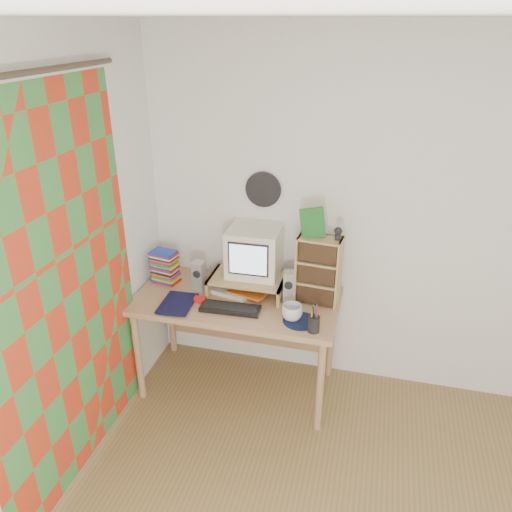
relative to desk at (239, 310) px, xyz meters
The scene contains 20 objects.
ceiling 2.59m from the desk, 54.49° to the right, with size 3.50×3.50×0.00m, color white.
back_wall 1.25m from the desk, 16.59° to the left, with size 3.50×3.50×0.00m, color white.
curtain 1.29m from the desk, 125.22° to the right, with size 2.20×2.20×0.00m, color red.
wall_disc 0.87m from the desk, 70.78° to the left, with size 0.25×0.25×0.02m, color black.
desk is the anchor object (origin of this frame).
monitor_riser 0.24m from the desk, 36.34° to the left, with size 0.52×0.30×0.12m.
crt_monitor 0.44m from the desk, 47.33° to the left, with size 0.35×0.35×0.33m, color white.
speaker_left 0.38m from the desk, behind, with size 0.08×0.08×0.22m, color #AEADB2.
speaker_right 0.43m from the desk, ahead, with size 0.08×0.08×0.22m, color #AEADB2.
keyboard 0.27m from the desk, 88.90° to the right, with size 0.40×0.13×0.03m, color black.
dvd_stack 0.62m from the desk, behind, with size 0.17×0.12×0.25m, color brown, non-canonical shape.
cd_rack 0.66m from the desk, ahead, with size 0.28×0.15×0.47m, color tan.
mug 0.51m from the desk, 28.72° to the right, with size 0.13×0.13×0.10m, color silver.
diary 0.55m from the desk, 151.33° to the right, with size 0.26×0.19×0.05m, color black.
mousepad 0.55m from the desk, 26.72° to the right, with size 0.22×0.22×0.00m, color #101A37.
pen_cup 0.69m from the desk, 29.81° to the right, with size 0.07×0.07×0.15m, color black, non-canonical shape.
papers 0.16m from the desk, 94.60° to the left, with size 0.30×0.22×0.04m, color silver, non-canonical shape.
red_box 0.32m from the desk, 142.21° to the right, with size 0.08×0.05×0.04m, color red.
game_box 0.86m from the desk, ahead, with size 0.15×0.03×0.20m, color #1C6324.
webcam 0.92m from the desk, ahead, with size 0.05×0.05×0.09m, color black, non-canonical shape.
Camera 1 is at (-0.16, -1.46, 2.49)m, focal length 35.00 mm.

